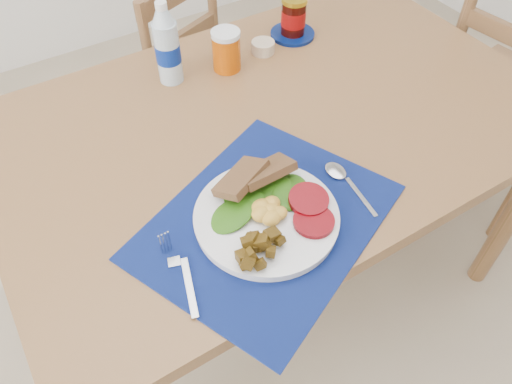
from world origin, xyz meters
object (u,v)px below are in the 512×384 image
water_bottle (167,48)px  jam_on_saucer (293,19)px  breakfast_plate (265,217)px  juice_glass (226,51)px  chair_far (167,58)px

water_bottle → jam_on_saucer: water_bottle is taller
water_bottle → breakfast_plate: bearing=-95.5°
water_bottle → jam_on_saucer: size_ratio=1.69×
breakfast_plate → jam_on_saucer: bearing=35.0°
water_bottle → juice_glass: bearing=-12.3°
water_bottle → jam_on_saucer: 0.40m
chair_far → water_bottle: 0.55m
chair_far → water_bottle: bearing=49.0°
chair_far → breakfast_plate: size_ratio=3.49×
chair_far → juice_glass: 0.53m
breakfast_plate → water_bottle: (0.05, 0.55, 0.07)m
chair_far → breakfast_plate: bearing=56.8°
chair_far → water_bottle: chair_far is taller
chair_far → juice_glass: size_ratio=9.65×
juice_glass → water_bottle: bearing=167.7°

